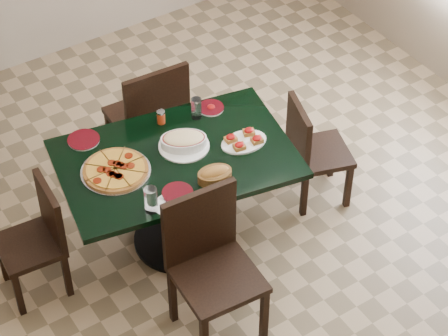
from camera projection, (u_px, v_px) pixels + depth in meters
floor at (233, 256)px, 5.72m from camera, size 5.50×5.50×0.00m
main_table at (177, 178)px, 5.44m from camera, size 1.57×1.16×0.75m
chair_far at (151, 115)px, 5.91m from camera, size 0.49×0.49×0.99m
chair_near at (210, 258)px, 4.98m from camera, size 0.49×0.49×0.98m
chair_right at (311, 148)px, 5.83m from camera, size 0.47×0.47×0.81m
chair_left at (39, 235)px, 5.27m from camera, size 0.40×0.40×0.79m
pepperoni_pizza at (116, 170)px, 5.20m from camera, size 0.42×0.42×0.04m
lasagna_casserole at (184, 141)px, 5.35m from camera, size 0.34×0.32×0.09m
bread_basket at (215, 174)px, 5.14m from camera, size 0.23×0.18×0.09m
bruschetta_platter at (244, 140)px, 5.39m from camera, size 0.32×0.23×0.05m
side_plate_near at (178, 193)px, 5.07m from camera, size 0.18×0.18×0.02m
side_plate_far_r at (211, 108)px, 5.65m from camera, size 0.17×0.17×0.03m
side_plate_far_l at (84, 140)px, 5.42m from camera, size 0.20×0.20×0.02m
napkin_setting at (166, 205)px, 5.01m from camera, size 0.18×0.18×0.01m
water_glass_a at (196, 108)px, 5.55m from camera, size 0.07×0.07×0.14m
water_glass_b at (151, 200)px, 4.93m from camera, size 0.08×0.08×0.17m
pepper_shaker at (161, 117)px, 5.52m from camera, size 0.05×0.05×0.09m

